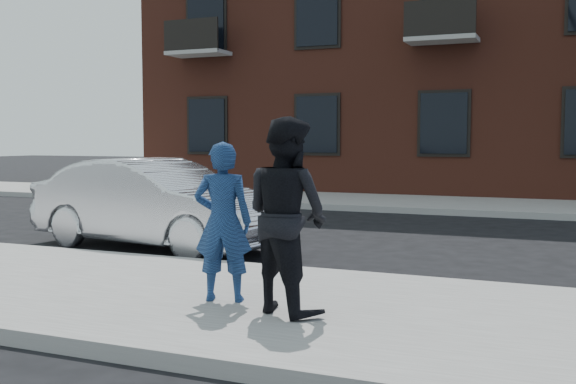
% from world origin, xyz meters
% --- Properties ---
extents(ground, '(100.00, 100.00, 0.00)m').
position_xyz_m(ground, '(0.00, 0.00, 0.00)').
color(ground, black).
rests_on(ground, ground).
extents(near_sidewalk, '(50.00, 3.50, 0.15)m').
position_xyz_m(near_sidewalk, '(0.00, -0.25, 0.07)').
color(near_sidewalk, gray).
rests_on(near_sidewalk, ground).
extents(near_curb, '(50.00, 0.10, 0.15)m').
position_xyz_m(near_curb, '(0.00, 1.55, 0.07)').
color(near_curb, '#999691').
rests_on(near_curb, ground).
extents(far_sidewalk, '(50.00, 3.50, 0.15)m').
position_xyz_m(far_sidewalk, '(0.00, 11.25, 0.07)').
color(far_sidewalk, gray).
rests_on(far_sidewalk, ground).
extents(far_curb, '(50.00, 0.10, 0.15)m').
position_xyz_m(far_curb, '(0.00, 9.45, 0.07)').
color(far_curb, '#999691').
rests_on(far_curb, ground).
extents(apartment_building, '(24.30, 10.30, 12.30)m').
position_xyz_m(apartment_building, '(2.00, 18.00, 6.16)').
color(apartment_building, '#612B1E').
rests_on(apartment_building, ground).
extents(silver_sedan, '(4.58, 2.23, 1.45)m').
position_xyz_m(silver_sedan, '(-2.71, 2.87, 0.72)').
color(silver_sedan, silver).
rests_on(silver_sedan, ground).
extents(man_hoodie, '(0.67, 0.53, 1.59)m').
position_xyz_m(man_hoodie, '(0.23, -0.38, 0.95)').
color(man_hoodie, navy).
rests_on(man_hoodie, near_sidewalk).
extents(man_peacoat, '(1.10, 1.00, 1.82)m').
position_xyz_m(man_peacoat, '(0.99, -0.53, 1.06)').
color(man_peacoat, black).
rests_on(man_peacoat, near_sidewalk).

